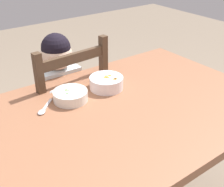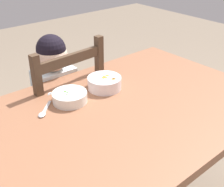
{
  "view_description": "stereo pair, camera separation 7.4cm",
  "coord_description": "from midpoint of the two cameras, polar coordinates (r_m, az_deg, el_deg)",
  "views": [
    {
      "loc": [
        -0.7,
        -0.84,
        1.42
      ],
      "look_at": [
        -0.04,
        0.06,
        0.8
      ],
      "focal_mm": 46.81,
      "sensor_mm": 36.0,
      "label": 1
    },
    {
      "loc": [
        -0.75,
        -0.8,
        1.42
      ],
      "look_at": [
        -0.04,
        0.06,
        0.8
      ],
      "focal_mm": 46.81,
      "sensor_mm": 36.0,
      "label": 2
    }
  ],
  "objects": [
    {
      "name": "spoon",
      "position": [
        1.28,
        -14.84,
        -3.56
      ],
      "size": [
        0.11,
        0.11,
        0.01
      ],
      "color": "silver",
      "rests_on": "dining_table"
    },
    {
      "name": "child_figure",
      "position": [
        1.66,
        -11.76,
        0.15
      ],
      "size": [
        0.32,
        0.31,
        0.96
      ],
      "color": "silver",
      "rests_on": "ground"
    },
    {
      "name": "bowl_of_carrots",
      "position": [
        1.41,
        -2.98,
        2.14
      ],
      "size": [
        0.16,
        0.16,
        0.06
      ],
      "color": "white",
      "rests_on": "dining_table"
    },
    {
      "name": "bowl_of_peas",
      "position": [
        1.32,
        -9.82,
        -0.65
      ],
      "size": [
        0.16,
        0.16,
        0.05
      ],
      "color": "white",
      "rests_on": "dining_table"
    },
    {
      "name": "dining_table",
      "position": [
        1.35,
        1.17,
        -6.33
      ],
      "size": [
        1.28,
        0.88,
        0.75
      ],
      "color": "#925D40",
      "rests_on": "ground"
    },
    {
      "name": "dining_chair",
      "position": [
        1.75,
        -11.18,
        -4.82
      ],
      "size": [
        0.45,
        0.45,
        0.95
      ],
      "color": "#4A3524",
      "rests_on": "ground"
    }
  ]
}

